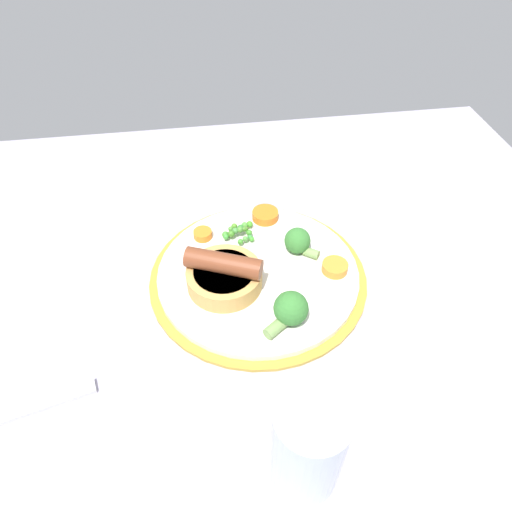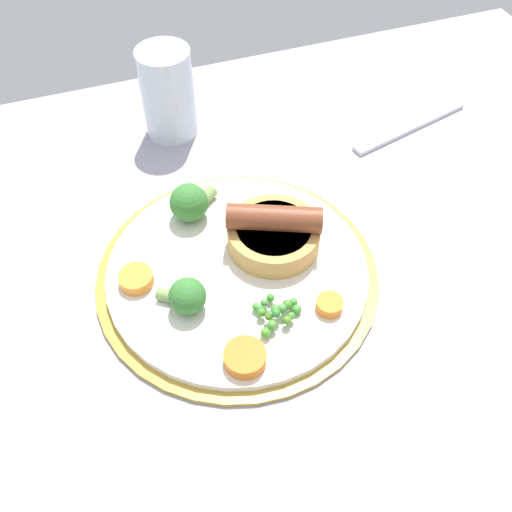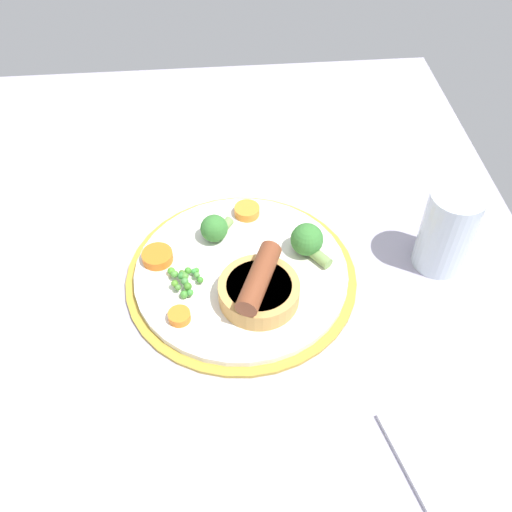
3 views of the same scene
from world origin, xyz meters
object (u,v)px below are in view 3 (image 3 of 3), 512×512
(sausage_pudding, at_px, (259,289))
(fork, at_px, (428,498))
(broccoli_floret_near, at_px, (308,241))
(carrot_slice_0, at_px, (179,316))
(broccoli_floret_far, at_px, (215,228))
(carrot_slice_3, at_px, (247,211))
(dinner_plate, at_px, (241,275))
(carrot_slice_1, at_px, (157,257))
(pea_pile, at_px, (184,279))
(drinking_glass, at_px, (447,230))

(sausage_pudding, height_order, fork, sausage_pudding)
(fork, bearing_deg, sausage_pudding, -164.31)
(broccoli_floret_near, bearing_deg, carrot_slice_0, 83.47)
(broccoli_floret_far, xyz_separation_m, carrot_slice_0, (0.13, -0.05, -0.01))
(carrot_slice_3, xyz_separation_m, fork, (0.39, 0.14, -0.02))
(broccoli_floret_far, distance_m, carrot_slice_3, 0.06)
(sausage_pudding, relative_size, broccoli_floret_far, 2.10)
(broccoli_floret_far, bearing_deg, fork, 63.96)
(broccoli_floret_near, distance_m, broccoli_floret_far, 0.12)
(sausage_pudding, xyz_separation_m, broccoli_floret_near, (-0.07, 0.07, 0.00))
(dinner_plate, xyz_separation_m, broccoli_floret_near, (-0.02, 0.09, 0.03))
(broccoli_floret_far, bearing_deg, carrot_slice_1, -29.98)
(broccoli_floret_near, height_order, carrot_slice_3, broccoli_floret_near)
(dinner_plate, distance_m, carrot_slice_0, 0.10)
(dinner_plate, distance_m, carrot_slice_3, 0.10)
(pea_pile, relative_size, fork, 0.27)
(broccoli_floret_near, bearing_deg, sausage_pudding, 99.71)
(sausage_pudding, distance_m, pea_pile, 0.09)
(dinner_plate, relative_size, carrot_slice_3, 8.44)
(dinner_plate, xyz_separation_m, drinking_glass, (-0.01, 0.25, 0.05))
(carrot_slice_1, relative_size, drinking_glass, 0.34)
(sausage_pudding, height_order, broccoli_floret_far, sausage_pudding)
(pea_pile, height_order, carrot_slice_3, pea_pile)
(carrot_slice_1, bearing_deg, carrot_slice_0, 16.29)
(broccoli_floret_far, relative_size, drinking_glass, 0.41)
(dinner_plate, height_order, pea_pile, pea_pile)
(drinking_glass, bearing_deg, carrot_slice_3, -111.67)
(pea_pile, height_order, drinking_glass, drinking_glass)
(broccoli_floret_far, bearing_deg, pea_pile, 7.83)
(pea_pile, height_order, fork, pea_pile)
(dinner_plate, distance_m, carrot_slice_1, 0.11)
(carrot_slice_0, relative_size, fork, 0.15)
(broccoli_floret_far, bearing_deg, sausage_pudding, 60.10)
(sausage_pudding, bearing_deg, fork, 52.67)
(broccoli_floret_near, xyz_separation_m, carrot_slice_3, (-0.08, -0.07, -0.01))
(carrot_slice_3, bearing_deg, broccoli_floret_far, -48.02)
(carrot_slice_1, bearing_deg, carrot_slice_3, 121.73)
(broccoli_floret_far, distance_m, carrot_slice_1, 0.08)
(carrot_slice_1, distance_m, carrot_slice_3, 0.14)
(carrot_slice_1, xyz_separation_m, carrot_slice_3, (-0.07, 0.12, -0.00))
(broccoli_floret_near, distance_m, carrot_slice_1, 0.19)
(fork, bearing_deg, carrot_slice_0, -147.46)
(pea_pile, xyz_separation_m, drinking_glass, (-0.02, 0.32, 0.03))
(dinner_plate, distance_m, sausage_pudding, 0.06)
(pea_pile, relative_size, drinking_glass, 0.43)
(broccoli_floret_near, xyz_separation_m, broccoli_floret_far, (-0.04, -0.12, -0.00))
(pea_pile, xyz_separation_m, carrot_slice_0, (0.05, -0.01, -0.00))
(carrot_slice_1, bearing_deg, pea_pile, 38.27)
(dinner_plate, relative_size, fork, 1.61)
(carrot_slice_1, xyz_separation_m, fork, (0.31, 0.26, -0.02))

